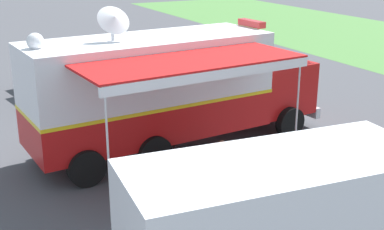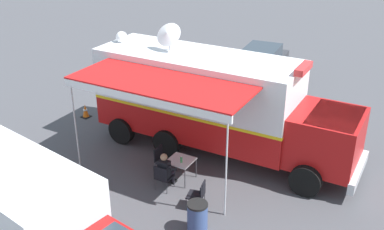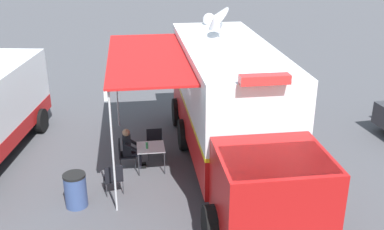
{
  "view_description": "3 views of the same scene",
  "coord_description": "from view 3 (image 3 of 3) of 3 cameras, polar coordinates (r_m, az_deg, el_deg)",
  "views": [
    {
      "loc": [
        13.67,
        -5.39,
        6.0
      ],
      "look_at": [
        1.13,
        0.83,
        1.38
      ],
      "focal_mm": 48.26,
      "sensor_mm": 36.0,
      "label": 1
    },
    {
      "loc": [
        12.53,
        8.26,
        8.22
      ],
      "look_at": [
        0.72,
        0.27,
        1.56
      ],
      "focal_mm": 42.59,
      "sensor_mm": 36.0,
      "label": 2
    },
    {
      "loc": [
        1.67,
        12.85,
        6.52
      ],
      "look_at": [
        1.02,
        -0.4,
        1.18
      ],
      "focal_mm": 42.49,
      "sensor_mm": 36.0,
      "label": 3
    }
  ],
  "objects": [
    {
      "name": "command_truck",
      "position": [
        13.06,
        4.89,
        1.3
      ],
      "size": [
        5.53,
        9.67,
        4.53
      ],
      "color": "#B71414",
      "rests_on": "ground"
    },
    {
      "name": "ground_plane",
      "position": [
        14.51,
        4.14,
        -4.85
      ],
      "size": [
        100.0,
        100.0,
        0.0
      ],
      "primitive_type": "plane",
      "color": "#47474C"
    },
    {
      "name": "lot_stripe",
      "position": [
        15.26,
        13.92,
        -4.07
      ],
      "size": [
        0.55,
        4.79,
        0.01
      ],
      "primitive_type": "cube",
      "rotation": [
        0.0,
        0.0,
        0.09
      ],
      "color": "silver",
      "rests_on": "ground"
    },
    {
      "name": "folding_chair_spare_by_truck",
      "position": [
        12.32,
        -9.85,
        -7.63
      ],
      "size": [
        0.6,
        0.6,
        0.87
      ],
      "color": "black",
      "rests_on": "ground"
    },
    {
      "name": "seated_responder",
      "position": [
        13.5,
        -7.78,
        -4.07
      ],
      "size": [
        0.69,
        0.59,
        1.25
      ],
      "color": "black",
      "rests_on": "ground"
    },
    {
      "name": "trash_bin",
      "position": [
        12.03,
        -14.41,
        -9.13
      ],
      "size": [
        0.57,
        0.57,
        0.91
      ],
      "color": "#384C7F",
      "rests_on": "ground"
    },
    {
      "name": "traffic_cone",
      "position": [
        19.13,
        0.47,
        2.88
      ],
      "size": [
        0.36,
        0.36,
        0.58
      ],
      "color": "black",
      "rests_on": "ground"
    },
    {
      "name": "folding_chair_at_table",
      "position": [
        13.57,
        -8.55,
        -4.63
      ],
      "size": [
        0.52,
        0.52,
        0.87
      ],
      "color": "black",
      "rests_on": "ground"
    },
    {
      "name": "folding_table",
      "position": [
        13.33,
        -5.21,
        -4.2
      ],
      "size": [
        0.87,
        0.87,
        0.73
      ],
      "color": "silver",
      "rests_on": "ground"
    },
    {
      "name": "water_bottle",
      "position": [
        13.17,
        -5.68,
        -3.78
      ],
      "size": [
        0.07,
        0.07,
        0.22
      ],
      "color": "#3F9959",
      "rests_on": "folding_table"
    },
    {
      "name": "folding_chair_beside_table",
      "position": [
        14.16,
        -4.72,
        -3.27
      ],
      "size": [
        0.52,
        0.52,
        0.87
      ],
      "color": "black",
      "rests_on": "ground"
    }
  ]
}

